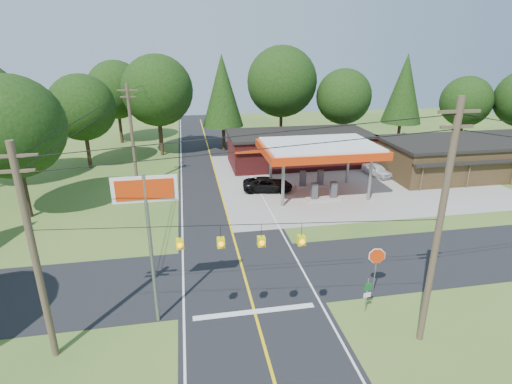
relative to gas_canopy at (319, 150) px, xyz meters
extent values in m
plane|color=#3C6022|center=(-9.00, -13.00, -4.27)|extent=(120.00, 120.00, 0.00)
cube|color=black|center=(-9.00, -13.00, -4.26)|extent=(8.00, 120.00, 0.02)
cube|color=black|center=(-9.00, -13.00, -4.25)|extent=(70.00, 7.00, 0.02)
cube|color=yellow|center=(-9.00, -13.00, -4.24)|extent=(0.15, 110.00, 0.00)
cylinder|color=gray|center=(-4.00, -2.50, -2.17)|extent=(0.28, 0.28, 4.20)
cylinder|color=gray|center=(-4.00, 2.50, -2.17)|extent=(0.28, 0.28, 4.20)
cylinder|color=gray|center=(4.00, -2.50, -2.17)|extent=(0.28, 0.28, 4.20)
cylinder|color=gray|center=(4.00, 2.50, -2.17)|extent=(0.28, 0.28, 4.20)
cube|color=red|center=(0.00, 0.00, 0.08)|extent=(10.60, 7.40, 0.70)
cube|color=white|center=(0.00, 0.00, 0.48)|extent=(10.00, 7.00, 0.25)
cube|color=#9E9B93|center=(0.00, -1.80, -4.14)|extent=(3.20, 0.90, 0.22)
cube|color=#3F3F44|center=(-0.90, -1.80, -3.32)|extent=(0.55, 0.45, 1.50)
cube|color=#3F3F44|center=(0.90, -1.80, -3.32)|extent=(0.55, 0.45, 1.50)
cube|color=#9E9B93|center=(0.00, 1.80, -4.14)|extent=(3.20, 0.90, 0.22)
cube|color=#3F3F44|center=(-0.90, 1.80, -3.32)|extent=(0.55, 0.45, 1.50)
cube|color=#3F3F44|center=(0.90, 1.80, -3.32)|extent=(0.55, 0.45, 1.50)
cube|color=#5C1A1B|center=(1.00, 10.00, -2.52)|extent=(16.00, 7.00, 3.50)
cube|color=black|center=(1.00, 10.00, -0.62)|extent=(16.40, 7.40, 0.30)
cube|color=red|center=(1.00, 6.40, -1.57)|extent=(16.00, 0.50, 0.25)
cube|color=#362816|center=(19.00, 3.00, -2.52)|extent=(20.00, 8.00, 3.50)
cube|color=black|center=(19.00, 3.00, -0.62)|extent=(20.40, 8.40, 0.30)
cube|color=black|center=(19.00, -1.20, -1.67)|extent=(20.00, 0.70, 0.25)
cylinder|color=#473828|center=(-1.50, -20.00, 1.48)|extent=(0.30, 0.30, 11.50)
cube|color=#473828|center=(-1.50, -20.00, 6.63)|extent=(1.80, 0.12, 0.12)
cube|color=#473828|center=(-1.50, -20.00, 6.03)|extent=(1.40, 0.12, 0.12)
cylinder|color=#473828|center=(-18.50, -18.00, 0.73)|extent=(0.30, 0.30, 10.00)
cube|color=#473828|center=(-18.50, -18.00, 5.13)|extent=(1.80, 0.12, 0.12)
cube|color=#473828|center=(-18.50, -18.00, 4.53)|extent=(1.40, 0.12, 0.12)
cylinder|color=#473828|center=(-17.00, 5.00, 0.73)|extent=(0.30, 0.30, 10.00)
cube|color=#473828|center=(-17.00, 5.00, 5.13)|extent=(1.80, 0.12, 0.12)
cube|color=#473828|center=(-17.00, 5.00, 4.53)|extent=(1.40, 0.12, 0.12)
cylinder|color=#473828|center=(-15.50, 22.00, 0.48)|extent=(0.30, 0.30, 9.50)
cube|color=#D6CE0B|center=(-12.55, -18.70, 1.23)|extent=(0.32, 0.32, 0.42)
cube|color=#D6CE0B|center=(-10.85, -18.90, 1.23)|extent=(0.32, 0.32, 0.42)
cube|color=#D6CE0B|center=(-9.15, -19.10, 1.23)|extent=(0.32, 0.32, 0.42)
cube|color=#D6CE0B|center=(-7.45, -19.30, 1.23)|extent=(0.32, 0.32, 0.42)
cylinder|color=#332316|center=(-23.00, 13.00, -2.29)|extent=(0.44, 0.44, 3.96)
sphere|color=black|center=(-23.00, 13.00, 2.55)|extent=(7.26, 7.26, 7.26)
cylinder|color=#332316|center=(-15.00, 17.00, -1.93)|extent=(0.44, 0.44, 4.68)
sphere|color=black|center=(-15.00, 17.00, 3.79)|extent=(8.58, 8.58, 8.58)
cylinder|color=#332316|center=(-7.00, 18.00, -2.11)|extent=(0.44, 0.44, 4.32)
cone|color=black|center=(-7.00, 18.00, 3.53)|extent=(5.28, 5.28, 9.00)
cylinder|color=#332316|center=(1.00, 19.00, -1.75)|extent=(0.44, 0.44, 5.04)
sphere|color=black|center=(1.00, 19.00, 4.41)|extent=(9.24, 9.24, 9.24)
cylinder|color=#332316|center=(9.00, 17.00, -2.29)|extent=(0.44, 0.44, 3.96)
sphere|color=black|center=(9.00, 17.00, 2.55)|extent=(7.26, 7.26, 7.26)
cylinder|color=#332316|center=(17.00, 16.00, -2.11)|extent=(0.44, 0.44, 4.32)
cone|color=black|center=(17.00, 16.00, 3.53)|extent=(5.28, 5.28, 9.00)
cylinder|color=#332316|center=(25.00, 14.00, -2.47)|extent=(0.44, 0.44, 3.60)
sphere|color=black|center=(25.00, 14.00, 1.93)|extent=(6.60, 6.60, 6.60)
cylinder|color=#332316|center=(-25.00, -1.00, -2.11)|extent=(0.44, 0.44, 4.32)
sphere|color=black|center=(-25.00, -1.00, 3.17)|extent=(7.92, 7.92, 7.92)
cylinder|color=#332316|center=(-21.00, 25.00, -2.11)|extent=(0.44, 0.44, 4.32)
sphere|color=black|center=(-21.00, 25.00, 3.17)|extent=(7.92, 7.92, 7.92)
imported|color=black|center=(-4.50, 1.49, -3.60)|extent=(5.56, 5.56, 1.33)
imported|color=silver|center=(8.00, 4.00, -3.63)|extent=(4.59, 4.59, 1.28)
cylinder|color=gray|center=(-14.00, -16.39, -0.31)|extent=(0.18, 0.18, 7.92)
cube|color=white|center=(-14.00, -16.39, 2.93)|extent=(2.94, 0.08, 1.24)
cube|color=red|center=(-14.00, -16.44, 2.93)|extent=(2.59, 0.06, 0.96)
cylinder|color=gray|center=(-2.00, -16.00, -2.94)|extent=(0.07, 0.07, 2.65)
cylinder|color=gray|center=(-3.20, -17.58, -3.26)|extent=(0.06, 0.06, 2.02)
cube|color=#0C591E|center=(-3.20, -17.62, -2.71)|extent=(0.41, 0.08, 0.41)
cube|color=white|center=(-3.20, -17.62, -3.22)|extent=(0.41, 0.08, 0.27)
camera|label=1|loc=(-12.07, -33.95, 9.09)|focal=28.00mm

